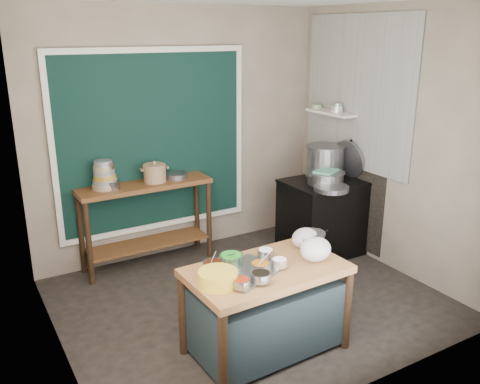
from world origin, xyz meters
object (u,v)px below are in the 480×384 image
prep_table (266,310)px  saucepan (311,240)px  condiment_tray (246,272)px  ceramic_crock (155,174)px  yellow_basin (218,278)px  stove_block (324,218)px  steamer (326,178)px  stock_pot (325,161)px  utensil_cup (113,185)px  back_counter (147,224)px

prep_table → saucepan: (0.55, 0.14, 0.44)m
condiment_tray → ceramic_crock: ceramic_crock is taller
prep_table → ceramic_crock: bearing=91.7°
prep_table → yellow_basin: 0.64m
stove_block → prep_table: bearing=-141.9°
steamer → stock_pot: bearing=53.5°
yellow_basin → stock_pot: 2.72m
prep_table → stove_block: 2.11m
saucepan → utensil_cup: bearing=105.1°
condiment_tray → utensil_cup: utensil_cup is taller
condiment_tray → ceramic_crock: (0.07, 2.05, 0.28)m
prep_table → ceramic_crock: 2.14m
saucepan → ceramic_crock: size_ratio=0.93×
condiment_tray → steamer: (1.78, 1.22, 0.19)m
back_counter → ceramic_crock: ceramic_crock is taller
prep_table → yellow_basin: (-0.46, -0.06, 0.43)m
back_counter → yellow_basin: 2.13m
yellow_basin → stock_pot: size_ratio=0.62×
condiment_tray → saucepan: (0.74, 0.15, 0.05)m
back_counter → ceramic_crock: bearing=2.5°
ceramic_crock → yellow_basin: bearing=-99.4°
saucepan → ceramic_crock: 2.02m
utensil_cup → ceramic_crock: ceramic_crock is taller
back_counter → condiment_tray: 2.06m
back_counter → ceramic_crock: (0.12, 0.01, 0.56)m
stove_block → steamer: bearing=-130.0°
yellow_basin → utensil_cup: (-0.13, 2.06, 0.19)m
yellow_basin → utensil_cup: bearing=93.6°
yellow_basin → saucepan: saucepan is taller
prep_table → steamer: steamer is taller
prep_table → yellow_basin: bearing=-173.8°
ceramic_crock → stock_pot: 1.97m
back_counter → utensil_cup: utensil_cup is taller
back_counter → stove_block: bearing=-21.0°
back_counter → steamer: bearing=-24.2°
saucepan → stove_block: bearing=29.8°
utensil_cup → yellow_basin: bearing=-86.4°
back_counter → saucepan: back_counter is taller
yellow_basin → saucepan: (1.01, 0.20, 0.01)m
back_counter → saucepan: (0.79, -1.89, 0.34)m
back_counter → stove_block: (1.90, -0.73, -0.05)m
saucepan → condiment_tray: bearing=175.2°
utensil_cup → steamer: (2.18, -0.79, -0.04)m
saucepan → ceramic_crock: ceramic_crock is taller
back_counter → condiment_tray: size_ratio=2.81×
utensil_cup → stove_block: bearing=-17.2°
back_counter → steamer: size_ratio=3.38×
ceramic_crock → steamer: 1.89m
condiment_tray → ceramic_crock: size_ratio=1.98×
back_counter → stock_pot: (2.01, -0.57, 0.59)m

